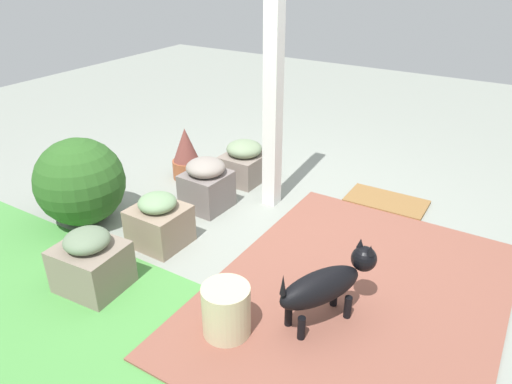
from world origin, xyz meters
The scene contains 12 objects.
ground_plane centered at (0.00, 0.00, 0.00)m, with size 12.00×12.00×0.00m, color gray.
brick_path centered at (-0.94, 0.56, 0.01)m, with size 1.80×2.40×0.02m, color brown.
porch_pillar centered at (0.19, -0.29, 1.25)m, with size 0.13×0.13×2.50m, color white.
stone_planter_nearest centered at (0.65, -0.55, 0.20)m, with size 0.38×0.43×0.41m.
stone_planter_near centered at (0.63, 0.09, 0.23)m, with size 0.38×0.39×0.46m.
stone_planter_mid centered at (0.59, 0.74, 0.19)m, with size 0.41×0.39×0.42m.
stone_planter_far centered at (0.61, 1.39, 0.20)m, with size 0.46×0.41×0.44m.
round_shrub centered at (1.36, 0.81, 0.36)m, with size 0.73×0.73×0.73m, color #2D5C22.
terracotta_pot_spiky centered at (1.17, -0.30, 0.25)m, with size 0.28×0.28×0.52m.
dog centered at (-0.86, 0.87, 0.28)m, with size 0.45×0.67×0.48m.
ceramic_urn centered at (-0.41, 1.28, 0.17)m, with size 0.29×0.29×0.34m, color beige.
doormat centered at (-0.71, -0.82, 0.01)m, with size 0.70×0.39×0.03m, color olive.
Camera 1 is at (-1.69, 3.03, 2.07)m, focal length 33.44 mm.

